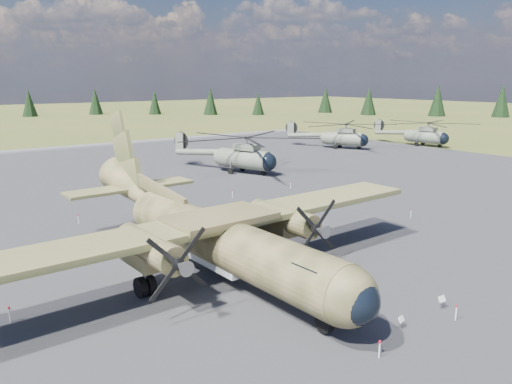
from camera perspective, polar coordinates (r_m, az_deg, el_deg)
ground at (r=35.44m, az=1.06°, el=-7.32°), size 500.00×500.00×0.00m
apron at (r=43.39m, az=-7.05°, el=-3.64°), size 120.00×120.00×0.04m
transport_plane at (r=31.62m, az=-5.30°, el=-4.18°), size 31.38×28.54×10.36m
helicopter_near at (r=65.82m, az=-1.44°, el=5.13°), size 24.59×24.78×4.90m
helicopter_mid at (r=91.33m, az=9.98°, el=6.91°), size 23.61×23.61×4.53m
helicopter_far at (r=98.70m, az=18.84°, el=6.82°), size 19.60×21.72×4.47m
info_placard_left at (r=26.62m, az=16.24°, el=-13.91°), size 0.44×0.26×0.65m
info_placard_right at (r=29.34m, az=20.44°, el=-11.52°), size 0.48×0.23×0.74m
barrier_fence at (r=34.95m, az=0.54°, el=-6.73°), size 33.12×29.62×0.85m
treeline at (r=32.44m, az=5.19°, el=-0.34°), size 317.66×317.09×10.94m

